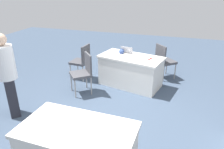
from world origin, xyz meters
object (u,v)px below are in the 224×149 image
object	(u,v)px
scissors_red	(150,59)
yarn_ball	(122,51)
chair_tucked_left	(82,60)
chair_tucked_right	(83,71)
table_foreground	(131,71)
chair_aisle	(164,59)
laptop_silver	(125,54)
person_attendee_standing	(7,73)

from	to	relation	value
scissors_red	yarn_ball	bearing A→B (deg)	-78.17
chair_tucked_left	chair_tucked_right	xyz separation A→B (m)	(-0.37, 0.73, 0.01)
table_foreground	chair_tucked_right	bearing A→B (deg)	36.49
scissors_red	chair_aisle	bearing A→B (deg)	-174.89
chair_tucked_right	laptop_silver	bearing A→B (deg)	-87.72
chair_tucked_left	person_attendee_standing	xyz separation A→B (m)	(0.55, 2.02, 0.37)
chair_tucked_left	chair_tucked_right	size ratio (longest dim) A/B	0.99
table_foreground	chair_tucked_right	distance (m)	1.21
laptop_silver	person_attendee_standing	bearing A→B (deg)	62.72
yarn_ball	chair_tucked_right	bearing A→B (deg)	50.88
table_foreground	person_attendee_standing	bearing A→B (deg)	46.75
chair_tucked_right	person_attendee_standing	distance (m)	1.63
person_attendee_standing	laptop_silver	world-z (taller)	person_attendee_standing
chair_tucked_right	person_attendee_standing	size ratio (longest dim) A/B	0.58
chair_tucked_left	person_attendee_standing	world-z (taller)	person_attendee_standing
chair_tucked_left	yarn_ball	xyz separation A→B (m)	(-1.06, -0.11, 0.30)
table_foreground	laptop_silver	xyz separation A→B (m)	(0.16, -0.03, 0.42)
chair_tucked_left	laptop_silver	size ratio (longest dim) A/B	2.53
table_foreground	chair_aisle	bearing A→B (deg)	-137.10
chair_aisle	person_attendee_standing	world-z (taller)	person_attendee_standing
chair_aisle	scissors_red	xyz separation A→B (m)	(0.28, 0.75, 0.23)
table_foreground	scissors_red	distance (m)	0.61
laptop_silver	scissors_red	distance (m)	0.64
person_attendee_standing	laptop_silver	distance (m)	2.67
table_foreground	laptop_silver	world-z (taller)	laptop_silver
table_foreground	laptop_silver	distance (m)	0.45
chair_tucked_left	scissors_red	xyz separation A→B (m)	(-1.80, 0.07, 0.23)
laptop_silver	scissors_red	size ratio (longest dim) A/B	2.08
person_attendee_standing	chair_aisle	bearing A→B (deg)	-89.35
table_foreground	chair_aisle	size ratio (longest dim) A/B	1.76
person_attendee_standing	laptop_silver	bearing A→B (deg)	-85.26
chair_aisle	scissors_red	world-z (taller)	chair_aisle
chair_tucked_left	scissors_red	bearing A→B (deg)	-87.66
chair_tucked_right	chair_aisle	bearing A→B (deg)	-91.27
chair_aisle	person_attendee_standing	distance (m)	3.80
chair_aisle	chair_tucked_left	bearing A→B (deg)	-113.15
chair_tucked_right	table_foreground	bearing A→B (deg)	-94.22
person_attendee_standing	chair_tucked_right	bearing A→B (deg)	-80.59
table_foreground	chair_tucked_right	size ratio (longest dim) A/B	1.75
scissors_red	table_foreground	bearing A→B (deg)	-71.09
chair_aisle	person_attendee_standing	size ratio (longest dim) A/B	0.58
laptop_silver	scissors_red	world-z (taller)	laptop_silver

